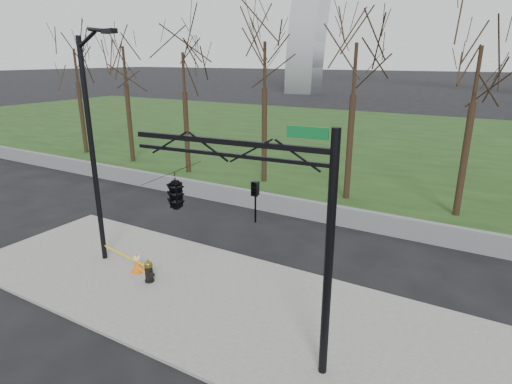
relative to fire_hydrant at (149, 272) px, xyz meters
The scene contains 10 objects.
ground 2.13m from the fire_hydrant, ahead, with size 500.00×500.00×0.00m, color black.
sidewalk 2.12m from the fire_hydrant, ahead, with size 18.00×6.00×0.10m, color slate.
grass_strip 30.36m from the fire_hydrant, 86.10° to the left, with size 120.00×40.00×0.06m, color #193212.
guardrail 8.54m from the fire_hydrant, 76.02° to the left, with size 60.00×0.30×0.90m, color #59595B.
tree_row 13.16m from the fire_hydrant, 102.06° to the left, with size 36.62×4.00×8.77m.
fire_hydrant is the anchor object (origin of this frame).
traffic_cone 0.91m from the fire_hydrant, 160.15° to the left, with size 0.44×0.44×0.73m.
street_light 4.93m from the fire_hydrant, behind, with size 2.36×0.72×8.21m.
traffic_signal_mast 5.20m from the fire_hydrant, 21.75° to the right, with size 5.09×2.52×6.00m.
caution_tape 1.16m from the fire_hydrant, 169.36° to the left, with size 2.71×0.46×0.41m.
Camera 1 is at (7.38, -9.40, 7.33)m, focal length 29.53 mm.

